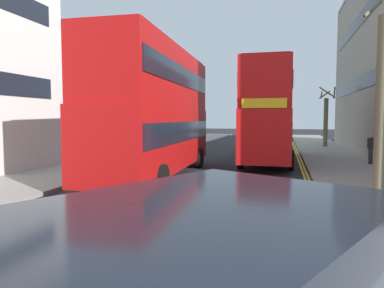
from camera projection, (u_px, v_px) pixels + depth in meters
The scene contains 9 objects.
sidewalk_right at pixel (362, 180), 14.74m from camera, with size 4.00×80.00×0.14m, color gray.
sidewalk_left at pixel (82, 169), 17.95m from camera, with size 4.00×80.00×0.14m, color gray.
kerb_line_outer at pixel (313, 188), 13.33m from camera, with size 0.10×56.00×0.01m, color yellow.
kerb_line_inner at pixel (308, 188), 13.37m from camera, with size 0.10×56.00×0.01m, color yellow.
double_decker_bus_away at pixel (156, 109), 15.60m from camera, with size 3.08×10.88×5.64m.
double_decker_bus_oncoming at pixel (269, 111), 21.25m from camera, with size 2.81×10.81×5.64m.
pedestrian_far at pixel (371, 148), 19.27m from camera, with size 0.34×0.22×1.62m.
street_tree_near at pixel (326, 119), 31.17m from camera, with size 1.44×1.35×5.17m.
street_tree_mid at pixel (382, 98), 12.04m from camera, with size 1.75×1.77×7.04m.
Camera 1 is at (3.29, 0.11, 2.61)m, focal length 33.41 mm.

